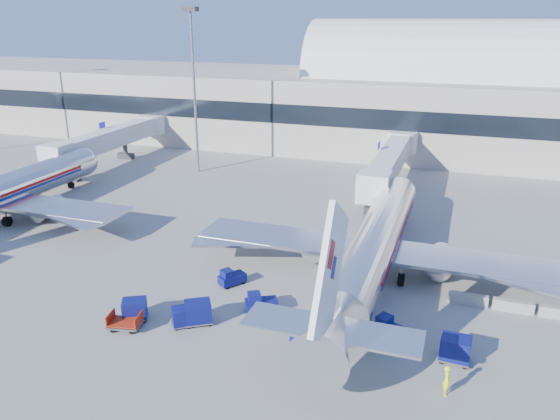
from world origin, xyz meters
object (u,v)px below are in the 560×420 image
at_px(barrier_far, 560,313).
at_px(cart_train_c, 135,309).
at_px(tug_left, 231,278).
at_px(ramp_worker, 447,381).
at_px(jetbridge_mid, 115,137).
at_px(airliner_main, 374,245).
at_px(cart_solo_far, 456,349).
at_px(tug_right, 389,328).
at_px(barrier_mid, 513,306).
at_px(jetbridge_near, 391,159).
at_px(cart_train_b, 183,316).
at_px(cart_solo_near, 307,335).
at_px(barrier_near, 468,299).
at_px(mast_west, 193,67).
at_px(tug_lead, 260,303).
at_px(cart_train_a, 198,312).
at_px(cart_open_red, 126,324).

height_order(barrier_far, cart_train_c, cart_train_c).
relative_size(tug_left, ramp_worker, 1.28).
bearing_deg(jetbridge_mid, airliner_main, -30.64).
height_order(cart_train_c, cart_solo_far, cart_solo_far).
xyz_separation_m(barrier_far, tug_right, (-11.79, -6.72, 0.25)).
relative_size(barrier_mid, barrier_far, 1.00).
height_order(jetbridge_near, cart_train_b, jetbridge_near).
xyz_separation_m(jetbridge_mid, cart_solo_near, (42.07, -38.67, -2.98)).
height_order(jetbridge_near, barrier_near, jetbridge_near).
distance_m(mast_west, tug_right, 49.81).
bearing_deg(airliner_main, ramp_worker, -64.05).
relative_size(cart_train_c, ramp_worker, 1.17).
distance_m(tug_lead, cart_train_a, 4.81).
distance_m(barrier_mid, tug_right, 10.82).
relative_size(barrier_far, ramp_worker, 1.54).
relative_size(cart_train_b, cart_solo_near, 0.99).
bearing_deg(jetbridge_mid, mast_west, -3.21).
relative_size(mast_west, cart_train_b, 10.82).
bearing_deg(tug_left, jetbridge_mid, 80.91).
relative_size(tug_lead, ramp_worker, 1.41).
relative_size(tug_left, cart_open_red, 0.99).
bearing_deg(jetbridge_near, barrier_near, -70.15).
bearing_deg(tug_lead, barrier_near, -6.40).
distance_m(jetbridge_mid, tug_right, 59.18).
height_order(jetbridge_near, barrier_mid, jetbridge_near).
bearing_deg(ramp_worker, cart_train_c, 79.67).
xyz_separation_m(barrier_near, barrier_mid, (3.30, 0.00, 0.00)).
height_order(jetbridge_mid, barrier_mid, jetbridge_mid).
bearing_deg(cart_open_red, tug_lead, 22.01).
relative_size(barrier_mid, tug_lead, 1.09).
bearing_deg(airliner_main, jetbridge_mid, 149.36).
distance_m(mast_west, cart_solo_near, 48.90).
xyz_separation_m(tug_left, cart_train_a, (0.21, -6.42, 0.26)).
relative_size(tug_lead, cart_solo_far, 1.30).
height_order(jetbridge_mid, cart_train_a, jetbridge_mid).
xyz_separation_m(barrier_near, cart_train_b, (-19.63, -10.14, 0.33)).
height_order(mast_west, cart_train_a, mast_west).
bearing_deg(barrier_mid, tug_lead, -160.72).
distance_m(tug_lead, tug_left, 5.14).
bearing_deg(mast_west, cart_train_b, -64.28).
bearing_deg(tug_right, mast_west, 157.41).
xyz_separation_m(barrier_mid, barrier_far, (3.30, 0.00, 0.00)).
xyz_separation_m(barrier_mid, cart_solo_far, (-3.97, -8.18, 0.49)).
relative_size(tug_right, cart_solo_near, 1.24).
bearing_deg(cart_solo_near, ramp_worker, -8.43).
bearing_deg(cart_train_a, jetbridge_mid, 99.24).
height_order(jetbridge_near, tug_left, jetbridge_near).
height_order(barrier_near, cart_open_red, barrier_near).
height_order(jetbridge_mid, barrier_near, jetbridge_mid).
bearing_deg(tug_left, barrier_near, -46.26).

